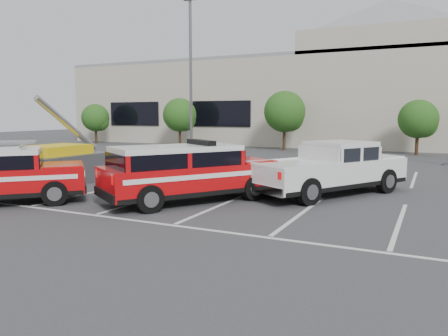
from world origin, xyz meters
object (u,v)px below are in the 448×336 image
(tree_mid_right, at_px, (419,120))
(convention_building, at_px, (368,96))
(tree_left, at_px, (181,116))
(tree_mid_left, at_px, (286,113))
(fire_chief_suv, at_px, (188,177))
(tree_far_left, at_px, (96,119))
(utility_rig, at_px, (53,167))
(white_pickup, at_px, (330,174))
(light_pole_left, at_px, (191,79))

(tree_mid_right, bearing_deg, convention_building, 116.57)
(convention_building, relative_size, tree_left, 13.58)
(convention_building, relative_size, tree_mid_left, 12.38)
(convention_building, height_order, fire_chief_suv, convention_building)
(tree_far_left, distance_m, utility_rig, 26.90)
(tree_mid_right, distance_m, utility_rig, 25.09)
(convention_building, height_order, tree_mid_right, convention_building)
(convention_building, relative_size, fire_chief_suv, 9.85)
(tree_left, height_order, utility_rig, tree_left)
(tree_mid_right, distance_m, white_pickup, 18.71)
(tree_mid_right, xyz_separation_m, light_pole_left, (-13.09, -10.05, 2.68))
(tree_left, height_order, tree_mid_right, tree_left)
(white_pickup, bearing_deg, fire_chief_suv, -109.46)
(fire_chief_suv, xyz_separation_m, utility_rig, (-7.08, 0.78, -0.11))
(tree_mid_right, bearing_deg, tree_far_left, 180.00)
(tree_far_left, xyz_separation_m, utility_rig, (16.57, -21.12, -1.76))
(tree_mid_left, xyz_separation_m, white_pickup, (7.66, -18.49, -2.27))
(tree_left, height_order, light_pole_left, light_pole_left)
(tree_far_left, relative_size, light_pole_left, 0.39)
(tree_mid_right, bearing_deg, fire_chief_suv, -106.17)
(light_pole_left, xyz_separation_m, utility_rig, (-0.34, -11.08, -4.45))
(fire_chief_suv, bearing_deg, tree_mid_right, 107.20)
(convention_building, distance_m, tree_mid_left, 11.19)
(white_pickup, bearing_deg, light_pole_left, 171.98)
(light_pole_left, xyz_separation_m, fire_chief_suv, (6.74, -11.86, -4.34))
(fire_chief_suv, bearing_deg, utility_rig, -152.96)
(fire_chief_suv, xyz_separation_m, white_pickup, (4.01, 3.42, -0.08))
(tree_mid_right, relative_size, fire_chief_suv, 0.66)
(white_pickup, relative_size, utility_rig, 1.49)
(tree_far_left, height_order, light_pole_left, light_pole_left)
(tree_mid_left, distance_m, utility_rig, 21.52)
(tree_left, distance_m, tree_mid_left, 10.00)
(tree_mid_right, relative_size, light_pole_left, 0.39)
(utility_rig, bearing_deg, tree_mid_right, 58.02)
(tree_far_left, bearing_deg, utility_rig, -51.88)
(convention_building, height_order, light_pole_left, convention_building)
(convention_building, bearing_deg, tree_left, -146.95)
(fire_chief_suv, bearing_deg, tree_far_left, 170.56)
(tree_left, bearing_deg, tree_far_left, -180.00)
(tree_left, distance_m, tree_mid_right, 20.00)
(tree_mid_left, bearing_deg, tree_left, -180.00)
(convention_building, relative_size, light_pole_left, 5.86)
(tree_mid_left, bearing_deg, tree_mid_right, -0.00)
(tree_far_left, relative_size, tree_left, 0.90)
(utility_rig, bearing_deg, white_pickup, 13.83)
(utility_rig, bearing_deg, tree_left, 107.75)
(convention_building, bearing_deg, tree_far_left, -158.63)
(white_pickup, bearing_deg, tree_mid_left, 142.62)
(tree_mid_right, distance_m, fire_chief_suv, 22.87)
(light_pole_left, xyz_separation_m, white_pickup, (10.75, -8.44, -4.42))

